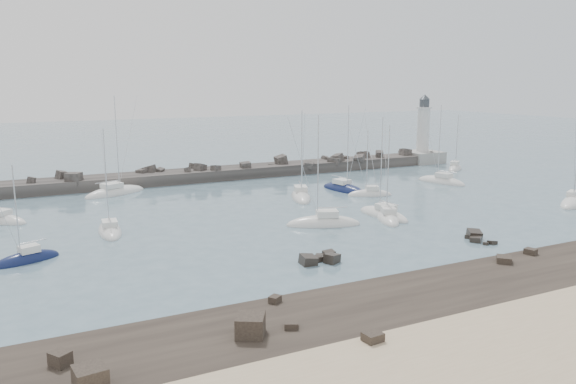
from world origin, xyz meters
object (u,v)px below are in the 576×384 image
object	(u,v)px
sailboat_5	(324,224)
sailboat_8	(344,190)
sailboat_3	(110,231)
sailboat_14	(383,215)
sailboat_10	(441,182)
sailboat_12	(455,169)
sailboat_7	(388,218)
sailboat_9	(370,195)
lighthouse	(422,147)
sailboat_4	(115,193)
sailboat_11	(574,203)
sailboat_6	(301,197)
sailboat_2	(27,260)

from	to	relation	value
sailboat_5	sailboat_8	size ratio (longest dim) A/B	0.99
sailboat_3	sailboat_14	distance (m)	32.60
sailboat_10	sailboat_12	bearing A→B (deg)	39.22
sailboat_7	sailboat_5	bearing A→B (deg)	173.19
sailboat_3	sailboat_10	bearing A→B (deg)	7.90
sailboat_9	sailboat_10	bearing A→B (deg)	11.85
sailboat_12	lighthouse	bearing A→B (deg)	85.46
sailboat_4	sailboat_3	bearing A→B (deg)	-101.01
sailboat_9	sailboat_11	xyz separation A→B (m)	(21.85, -17.18, 0.00)
sailboat_6	sailboat_10	distance (m)	26.62
sailboat_9	sailboat_10	xyz separation A→B (m)	(16.61, 3.48, 0.01)
sailboat_3	sailboat_9	world-z (taller)	sailboat_3
sailboat_6	sailboat_8	bearing A→B (deg)	14.72
sailboat_4	sailboat_6	world-z (taller)	sailboat_4
sailboat_2	sailboat_10	bearing A→B (deg)	13.16
sailboat_8	sailboat_12	world-z (taller)	sailboat_8
sailboat_4	sailboat_6	distance (m)	27.82
sailboat_3	sailboat_4	xyz separation A→B (m)	(4.27, 21.92, 0.01)
lighthouse	sailboat_7	bearing A→B (deg)	-134.16
sailboat_3	sailboat_4	distance (m)	22.33
sailboat_5	sailboat_7	size ratio (longest dim) A/B	1.12
lighthouse	sailboat_10	xyz separation A→B (m)	(-12.80, -20.40, -2.95)
sailboat_9	sailboat_7	bearing A→B (deg)	-116.10
sailboat_2	sailboat_3	distance (m)	11.25
sailboat_3	sailboat_7	distance (m)	32.53
sailboat_7	sailboat_8	world-z (taller)	sailboat_8
lighthouse	sailboat_10	size ratio (longest dim) A/B	1.06
sailboat_8	sailboat_12	xyz separation A→B (m)	(29.94, 8.22, 0.01)
sailboat_9	sailboat_14	distance (m)	12.89
sailboat_8	sailboat_14	world-z (taller)	sailboat_8
sailboat_12	sailboat_8	bearing A→B (deg)	-164.65
sailboat_2	sailboat_11	xyz separation A→B (m)	(68.13, -5.95, -0.00)
sailboat_5	sailboat_6	xyz separation A→B (m)	(4.74, 14.68, -0.00)
sailboat_7	sailboat_10	distance (m)	28.21
lighthouse	sailboat_3	distance (m)	72.68
sailboat_5	sailboat_8	world-z (taller)	sailboat_8
lighthouse	sailboat_7	world-z (taller)	lighthouse
sailboat_7	sailboat_9	xyz separation A→B (m)	(6.33, 12.93, -0.00)
sailboat_2	sailboat_14	size ratio (longest dim) A/B	0.76
sailboat_3	sailboat_14	size ratio (longest dim) A/B	0.93
sailboat_10	sailboat_8	bearing A→B (deg)	175.10
sailboat_8	sailboat_9	world-z (taller)	sailboat_8
sailboat_8	sailboat_10	distance (m)	18.05
sailboat_7	sailboat_14	xyz separation A→B (m)	(0.45, 1.46, 0.00)
sailboat_5	sailboat_9	distance (m)	18.96
sailboat_12	sailboat_7	bearing A→B (deg)	-143.13
sailboat_14	sailboat_9	bearing A→B (deg)	62.83
sailboat_9	sailboat_14	size ratio (longest dim) A/B	0.79
sailboat_4	sailboat_7	bearing A→B (deg)	-48.73
lighthouse	sailboat_2	xyz separation A→B (m)	(-75.69, -35.11, -2.95)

